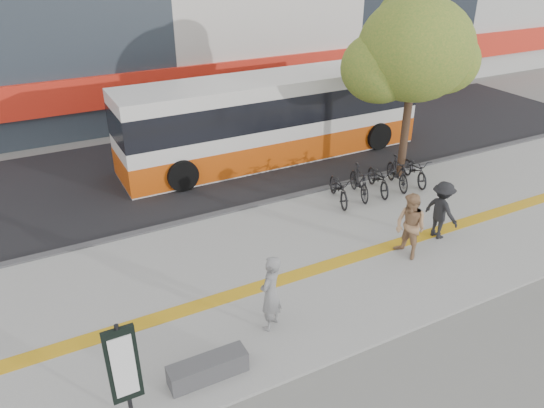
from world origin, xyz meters
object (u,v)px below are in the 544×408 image
bus (274,120)px  pedestrian_dark (441,210)px  signboard (124,367)px  bench (208,368)px  pedestrian_tan (410,226)px  street_tree (412,51)px  seated_woman (271,293)px

bus → pedestrian_dark: size_ratio=6.88×
signboard → bus: bus is taller
bench → pedestrian_tan: pedestrian_tan is taller
signboard → pedestrian_tan: bearing=13.3°
street_tree → seated_woman: bearing=-146.7°
bench → street_tree: size_ratio=0.25×
street_tree → pedestrian_dark: 5.69m
street_tree → pedestrian_tan: (-3.35, -4.42, -3.50)m
signboard → pedestrian_dark: 9.81m
seated_woman → pedestrian_tan: (4.63, 0.83, 0.01)m
bench → signboard: signboard is taller
street_tree → seated_woman: size_ratio=3.43×
signboard → pedestrian_dark: bearing=13.5°
bench → bus: 11.78m
street_tree → signboard: bearing=-150.9°
bench → pedestrian_tan: 6.67m
pedestrian_tan → pedestrian_dark: (1.49, 0.38, -0.06)m
seated_woman → pedestrian_dark: size_ratio=1.06×
bench → pedestrian_dark: pedestrian_dark is taller
signboard → pedestrian_dark: (9.53, 2.29, -0.42)m
bench → bus: bus is taller
bench → signboard: (-1.60, -0.31, 1.06)m
signboard → pedestrian_tan: (8.03, 1.91, -0.36)m
bench → signboard: 1.94m
bus → pedestrian_tan: size_ratio=6.45×
pedestrian_tan → pedestrian_dark: bearing=98.8°
signboard → pedestrian_tan: signboard is taller
bus → seated_woman: bearing=-118.1°
signboard → street_tree: size_ratio=0.35×
street_tree → pedestrian_tan: bearing=-127.1°
street_tree → bus: bearing=131.2°
signboard → bus: size_ratio=0.18×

